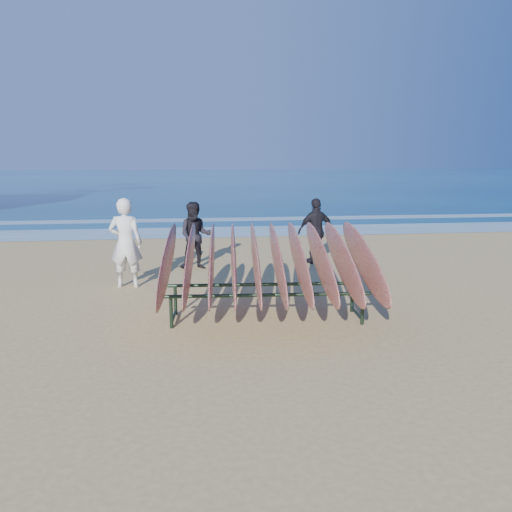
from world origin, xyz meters
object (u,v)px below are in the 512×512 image
object	(u,v)px
person_white	(126,243)
person_dark_b	(316,231)
surfboard_rack	(266,261)
person_dark_a	(195,236)

from	to	relation	value
person_white	person_dark_b	bearing A→B (deg)	-151.67
surfboard_rack	person_dark_a	world-z (taller)	surfboard_rack
surfboard_rack	person_white	bearing A→B (deg)	139.52
surfboard_rack	person_dark_a	size ratio (longest dim) A/B	2.15
surfboard_rack	person_white	size ratio (longest dim) A/B	1.88
surfboard_rack	person_dark_b	size ratio (longest dim) A/B	2.11
surfboard_rack	person_dark_b	world-z (taller)	surfboard_rack
person_dark_a	person_dark_b	size ratio (longest dim) A/B	0.98
surfboard_rack	person_dark_a	distance (m)	4.07
surfboard_rack	person_white	distance (m)	3.46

